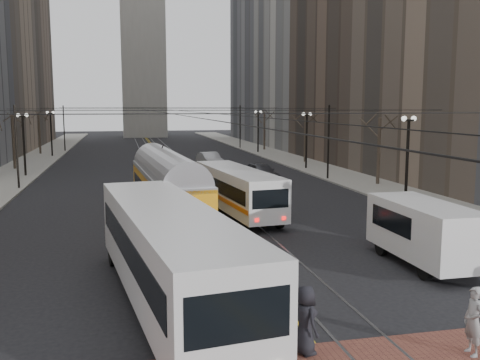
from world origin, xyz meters
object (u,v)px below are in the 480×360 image
sedan_silver (210,160)px  pedestrian_b (474,321)px  rear_bus (237,192)px  pedestrian_a (305,320)px  sedan_grey (261,172)px  sedan_parked (429,229)px  cargo_van (424,234)px  transit_bus (170,259)px  streetcar (167,195)px

sedan_silver → pedestrian_b: bearing=-98.3°
rear_bus → pedestrian_a: size_ratio=5.72×
sedan_grey → sedan_parked: size_ratio=1.12×
cargo_van → pedestrian_b: size_ratio=3.19×
cargo_van → pedestrian_b: 8.15m
cargo_van → pedestrian_b: cargo_van is taller
transit_bus → sedan_silver: (7.64, 38.64, -0.80)m
sedan_parked → pedestrian_a: (-9.81, -9.88, 0.30)m
sedan_silver → transit_bus: bearing=-109.3°
transit_bus → sedan_grey: transit_bus is taller
sedan_silver → pedestrian_a: pedestrian_a is taller
streetcar → pedestrian_a: size_ratio=7.21×
streetcar → sedan_silver: (6.64, 25.88, -0.75)m
transit_bus → sedan_silver: size_ratio=2.59×
sedan_grey → pedestrian_a: (-7.10, -31.68, 0.10)m
sedan_grey → sedan_parked: sedan_grey is taller
streetcar → sedan_grey: 17.52m
rear_bus → sedan_parked: (7.70, -8.38, -0.75)m
sedan_grey → sedan_parked: 21.96m
streetcar → sedan_parked: streetcar is taller
pedestrian_a → sedan_grey: bearing=-24.8°
rear_bus → sedan_parked: bearing=-53.8°
cargo_van → transit_bus: bearing=-167.2°
streetcar → rear_bus: 4.53m
streetcar → cargo_van: (9.62, -10.34, -0.28)m
transit_bus → pedestrian_b: transit_bus is taller
rear_bus → pedestrian_b: rear_bus is taller
transit_bus → pedestrian_a: (3.19, -4.09, -0.70)m
rear_bus → pedestrian_a: bearing=-103.0°
sedan_grey → pedestrian_a: pedestrian_a is taller
rear_bus → pedestrian_b: (2.19, -19.28, -0.45)m
cargo_van → rear_bus: bearing=114.4°
pedestrian_a → pedestrian_b: (4.30, -1.02, -0.01)m
sedan_grey → pedestrian_a: bearing=-112.1°
sedan_parked → pedestrian_a: bearing=-140.0°
transit_bus → rear_bus: 15.13m
transit_bus → sedan_silver: transit_bus is taller
rear_bus → pedestrian_a: 18.38m
sedan_parked → pedestrian_b: 12.22m
pedestrian_b → streetcar: bearing=-156.3°
rear_bus → sedan_grey: 14.33m
transit_bus → sedan_silver: 39.39m
cargo_van → pedestrian_b: (-3.13, -7.52, -0.37)m
transit_bus → streetcar: bearing=78.0°
transit_bus → sedan_parked: size_ratio=2.97×
rear_bus → pedestrian_b: bearing=-89.9°
cargo_van → sedan_silver: cargo_van is taller
transit_bus → sedan_grey: 29.46m
pedestrian_b → pedestrian_a: bearing=-99.7°
rear_bus → sedan_silver: 24.58m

